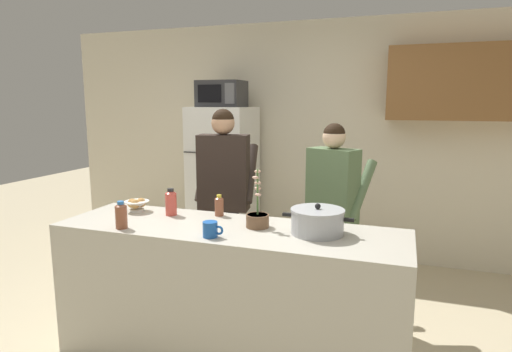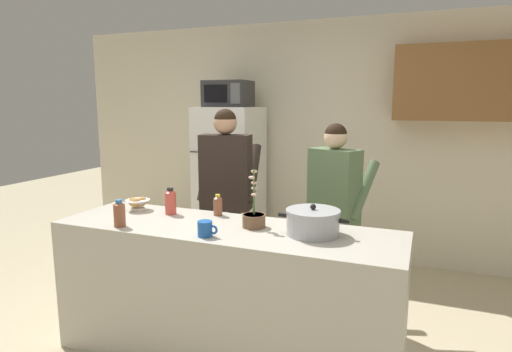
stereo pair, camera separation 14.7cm
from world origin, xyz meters
TOP-DOWN VIEW (x-y plane):
  - back_wall_unit at (0.25, 2.26)m, footprint 6.00×0.48m
  - kitchen_island at (0.00, 0.00)m, footprint 2.30×0.68m
  - refrigerator at (-0.83, 1.85)m, footprint 0.64×0.68m
  - microwave at (-0.83, 1.83)m, footprint 0.48×0.37m
  - person_near_pot at (-0.39, 0.83)m, footprint 0.56×0.48m
  - person_by_sink at (0.53, 0.92)m, footprint 0.58×0.54m
  - cooking_pot at (0.57, 0.05)m, footprint 0.44×0.33m
  - coffee_mug at (-0.02, -0.23)m, footprint 0.13×0.09m
  - bread_bowl at (-0.80, 0.15)m, footprint 0.18×0.18m
  - bottle_near_edge at (-0.64, -0.25)m, footprint 0.08×0.08m
  - bottle_mid_counter at (-0.51, 0.15)m, footprint 0.08×0.08m
  - bottle_far_corner at (-0.17, 0.25)m, footprint 0.06×0.06m
  - potted_orchid at (0.18, 0.06)m, footprint 0.15×0.15m

SIDE VIEW (x-z plane):
  - kitchen_island at x=0.00m, z-range 0.00..0.92m
  - refrigerator at x=-0.83m, z-range 0.00..1.68m
  - person_by_sink at x=0.53m, z-range 0.18..1.75m
  - coffee_mug at x=-0.02m, z-range 0.92..1.02m
  - bread_bowl at x=-0.80m, z-range 0.92..1.02m
  - potted_orchid at x=0.18m, z-range 0.79..1.17m
  - bottle_far_corner at x=-0.17m, z-range 0.92..1.07m
  - cooking_pot at x=0.57m, z-range 0.90..1.10m
  - bottle_near_edge at x=-0.64m, z-range 0.92..1.10m
  - bottle_mid_counter at x=-0.51m, z-range 0.92..1.11m
  - person_near_pot at x=-0.39m, z-range 0.21..1.88m
  - back_wall_unit at x=0.25m, z-range 0.10..2.70m
  - microwave at x=-0.83m, z-range 1.68..1.96m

